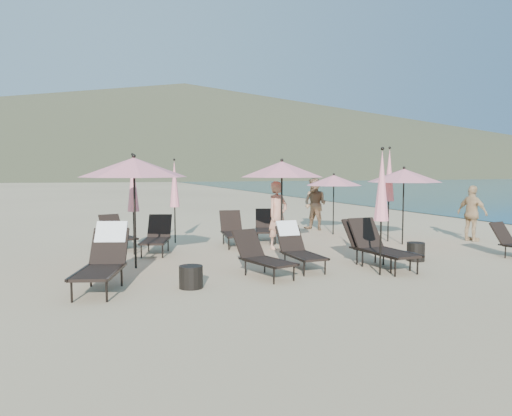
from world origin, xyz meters
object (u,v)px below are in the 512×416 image
object	(u,v)px
beachgoer_a	(278,215)
beachgoer_b	(315,204)
umbrella_open_2	(404,176)
side_table_0	(191,277)
lounger_4	(381,246)
side_table_1	(416,252)
umbrella_closed_3	(174,184)
lounger_3	(374,245)
lounger_2	(298,247)
umbrella_closed_1	(389,176)
umbrella_open_3	(334,180)
beachgoer_c	(472,213)
lounger_9	(266,226)
umbrella_closed_2	(133,184)
umbrella_open_1	(282,169)
lounger_7	(157,236)
lounger_8	(234,230)
lounger_6	(117,233)
lounger_0	(103,258)
umbrella_open_0	(134,167)
lounger_1	(262,256)
umbrella_closed_0	(382,186)

from	to	relation	value
beachgoer_a	beachgoer_b	bearing A→B (deg)	25.62
umbrella_open_2	side_table_0	size ratio (longest dim) A/B	5.10
lounger_4	side_table_1	world-z (taller)	lounger_4
umbrella_closed_3	lounger_3	bearing A→B (deg)	-54.61
lounger_2	umbrella_open_2	xyz separation A→B (m)	(4.33, 2.10, 1.53)
lounger_4	umbrella_closed_1	xyz separation A→B (m)	(2.56, 3.40, 1.50)
lounger_3	umbrella_closed_1	distance (m)	4.29
umbrella_open_3	beachgoer_c	xyz separation A→B (m)	(3.22, -2.80, -0.96)
lounger_9	umbrella_closed_3	bearing A→B (deg)	-170.60
umbrella_open_3	umbrella_closed_2	bearing A→B (deg)	-165.50
umbrella_open_1	umbrella_closed_1	xyz separation A→B (m)	(3.70, 0.46, -0.19)
lounger_7	side_table_0	distance (m)	4.12
lounger_8	side_table_1	world-z (taller)	lounger_8
lounger_3	lounger_6	distance (m)	7.00
lounger_6	side_table_0	world-z (taller)	lounger_6
umbrella_closed_3	side_table_0	bearing A→B (deg)	-98.05
umbrella_open_2	umbrella_open_3	size ratio (longest dim) A/B	1.10
lounger_6	umbrella_closed_3	distance (m)	2.20
umbrella_open_3	beachgoer_b	distance (m)	1.58
lounger_0	umbrella_closed_3	distance (m)	5.80
lounger_4	lounger_6	bearing A→B (deg)	134.37
lounger_3	umbrella_open_0	world-z (taller)	umbrella_open_0
umbrella_open_0	umbrella_open_3	xyz separation A→B (m)	(6.89, 3.55, -0.41)
lounger_3	beachgoer_c	world-z (taller)	beachgoer_c
umbrella_open_1	umbrella_closed_1	distance (m)	3.73
lounger_1	umbrella_open_0	bearing A→B (deg)	128.86
lounger_6	lounger_8	bearing A→B (deg)	-26.06
lounger_2	lounger_7	bearing A→B (deg)	129.59
lounger_4	lounger_9	size ratio (longest dim) A/B	1.07
beachgoer_b	lounger_8	bearing A→B (deg)	-86.87
beachgoer_c	umbrella_open_3	bearing A→B (deg)	37.61
lounger_9	beachgoer_a	xyz separation A→B (m)	(-0.24, -1.54, 0.49)
beachgoer_a	beachgoer_c	bearing A→B (deg)	-30.92
lounger_0	side_table_1	world-z (taller)	lounger_0
umbrella_open_1	umbrella_closed_3	size ratio (longest dim) A/B	0.99
lounger_3	side_table_0	bearing A→B (deg)	-179.66
umbrella_open_1	beachgoer_c	distance (m)	6.30
side_table_1	umbrella_closed_3	bearing A→B (deg)	134.82
lounger_6	umbrella_closed_1	world-z (taller)	umbrella_closed_1
lounger_8	umbrella_closed_0	xyz separation A→B (m)	(1.64, -4.87, 1.39)
lounger_1	umbrella_open_2	world-z (taller)	umbrella_open_2
lounger_2	lounger_6	bearing A→B (deg)	129.23
lounger_6	umbrella_open_0	xyz separation A→B (m)	(0.16, -3.03, 1.81)
side_table_1	lounger_3	bearing A→B (deg)	-172.71
lounger_3	lounger_7	bearing A→B (deg)	133.41
umbrella_open_1	umbrella_open_2	world-z (taller)	umbrella_open_1
lounger_0	umbrella_open_2	size ratio (longest dim) A/B	0.88
lounger_1	side_table_1	size ratio (longest dim) A/B	3.76
side_table_0	beachgoer_b	bearing A→B (deg)	49.13
lounger_6	umbrella_open_0	world-z (taller)	umbrella_open_0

